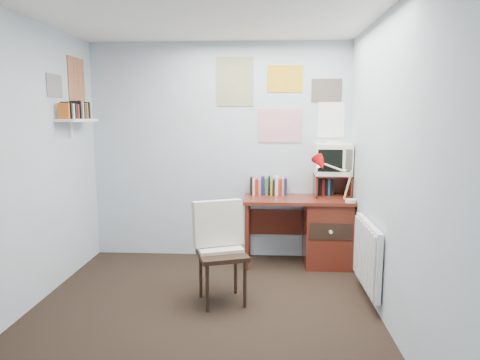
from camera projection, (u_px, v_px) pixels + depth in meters
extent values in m
plane|color=black|center=(199.00, 323.00, 3.46)|extent=(3.50, 3.50, 0.00)
cube|color=#A2B3BA|center=(220.00, 152.00, 5.00)|extent=(3.00, 0.02, 2.50)
cube|color=#A2B3BA|center=(7.00, 169.00, 3.36)|extent=(0.02, 3.50, 2.50)
cube|color=#A2B3BA|center=(395.00, 172.00, 3.19)|extent=(0.02, 3.50, 2.50)
cube|color=#602216|center=(298.00, 200.00, 4.76)|extent=(1.20, 0.55, 0.03)
cube|color=#602216|center=(327.00, 233.00, 4.79)|extent=(0.50, 0.50, 0.72)
cylinder|color=#602216|center=(247.00, 238.00, 4.61)|extent=(0.04, 0.04, 0.72)
cylinder|color=#602216|center=(248.00, 227.00, 5.08)|extent=(0.04, 0.04, 0.72)
cube|color=#602216|center=(275.00, 222.00, 5.07)|extent=(0.64, 0.02, 0.30)
cube|color=black|center=(222.00, 255.00, 3.79)|extent=(0.56, 0.55, 0.88)
cube|color=#B70C0D|center=(352.00, 182.00, 4.48)|extent=(0.34, 0.31, 0.44)
cube|color=#602216|center=(332.00, 186.00, 4.83)|extent=(0.40, 0.30, 0.25)
cube|color=#F0E8C9|center=(333.00, 158.00, 4.80)|extent=(0.42, 0.39, 0.38)
cube|color=#602216|center=(276.00, 185.00, 4.93)|extent=(0.60, 0.14, 0.22)
cube|color=white|center=(367.00, 255.00, 3.86)|extent=(0.09, 0.80, 0.60)
cube|color=white|center=(77.00, 120.00, 4.38)|extent=(0.20, 0.62, 0.24)
cube|color=white|center=(280.00, 99.00, 4.87)|extent=(1.20, 0.01, 0.90)
cube|color=white|center=(66.00, 82.00, 4.33)|extent=(0.01, 0.70, 0.60)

